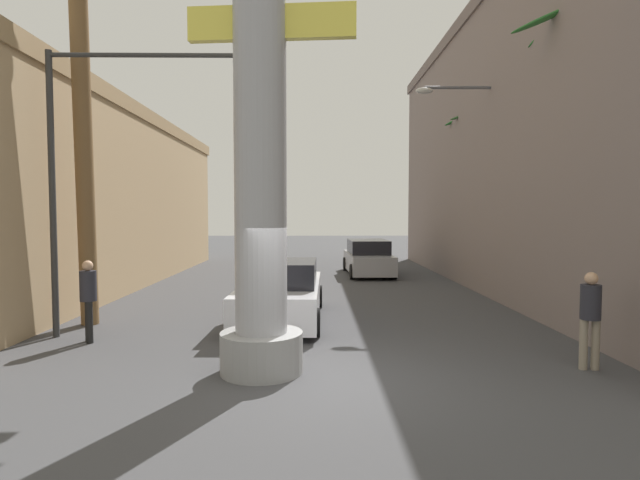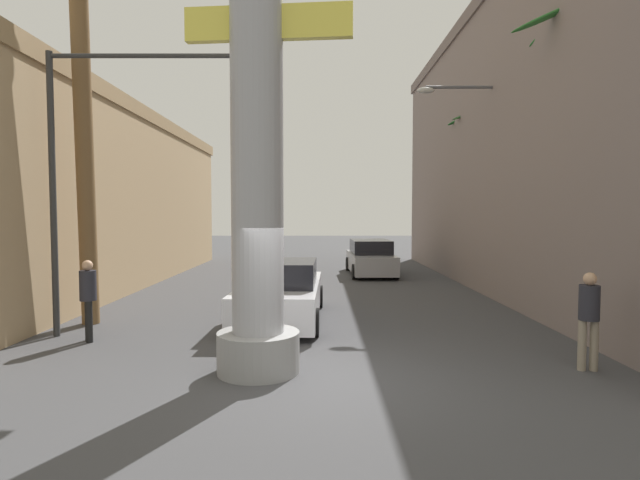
% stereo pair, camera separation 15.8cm
% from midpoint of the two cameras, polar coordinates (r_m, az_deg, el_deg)
% --- Properties ---
extents(ground_plane, '(87.46, 87.46, 0.00)m').
position_cam_midpoint_polar(ground_plane, '(18.20, -0.49, -5.61)').
color(ground_plane, '#424244').
extents(building_left, '(7.07, 21.92, 6.67)m').
position_cam_midpoint_polar(building_left, '(21.18, -28.35, 4.32)').
color(building_left, tan).
rests_on(building_left, ground).
extents(building_right, '(8.86, 23.51, 10.34)m').
position_cam_midpoint_polar(building_right, '(21.01, 27.92, 9.36)').
color(building_right, slate).
rests_on(building_right, ground).
extents(neon_sign_pole, '(3.14, 1.42, 11.41)m').
position_cam_midpoint_polar(neon_sign_pole, '(8.84, -7.39, 18.14)').
color(neon_sign_pole, '#9E9EA3').
rests_on(neon_sign_pole, ground).
extents(street_lamp, '(2.83, 0.28, 6.92)m').
position_cam_midpoint_polar(street_lamp, '(17.11, 18.12, 7.94)').
color(street_lamp, '#59595E').
rests_on(street_lamp, ground).
extents(traffic_light_mast, '(5.07, 0.32, 6.25)m').
position_cam_midpoint_polar(traffic_light_mast, '(11.92, -22.26, 10.73)').
color(traffic_light_mast, '#333333').
rests_on(traffic_light_mast, ground).
extents(car_lead, '(2.17, 5.03, 1.56)m').
position_cam_midpoint_polar(car_lead, '(12.83, -4.84, -6.08)').
color(car_lead, black).
rests_on(car_lead, ground).
extents(car_far, '(2.03, 4.68, 1.56)m').
position_cam_midpoint_polar(car_far, '(22.46, 5.31, -2.08)').
color(car_far, black).
rests_on(car_far, ground).
extents(palm_tree_near_left, '(2.47, 2.62, 8.90)m').
position_cam_midpoint_polar(palm_tree_near_left, '(13.39, -25.59, 12.67)').
color(palm_tree_near_left, brown).
rests_on(palm_tree_near_left, ground).
extents(palm_tree_near_right, '(3.50, 3.34, 7.77)m').
position_cam_midpoint_polar(palm_tree_near_right, '(13.49, 28.03, 13.03)').
color(palm_tree_near_right, brown).
rests_on(palm_tree_near_right, ground).
extents(palm_tree_mid_right, '(2.62, 2.62, 6.93)m').
position_cam_midpoint_polar(palm_tree_mid_right, '(21.16, 17.02, 7.36)').
color(palm_tree_mid_right, brown).
rests_on(palm_tree_mid_right, ground).
extents(pedestrian_curb_left, '(0.46, 0.46, 1.75)m').
position_cam_midpoint_polar(pedestrian_curb_left, '(11.73, -25.31, -5.65)').
color(pedestrian_curb_left, black).
rests_on(pedestrian_curb_left, ground).
extents(pedestrian_by_sign, '(0.37, 0.37, 1.72)m').
position_cam_midpoint_polar(pedestrian_by_sign, '(9.94, 28.11, -7.34)').
color(pedestrian_by_sign, gray).
rests_on(pedestrian_by_sign, ground).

